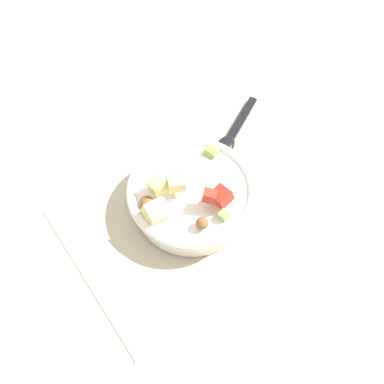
% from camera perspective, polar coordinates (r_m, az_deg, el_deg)
% --- Properties ---
extents(ground_plane, '(2.40, 2.40, 0.00)m').
position_cam_1_polar(ground_plane, '(0.75, 0.87, -2.09)').
color(ground_plane, silver).
extents(placemat, '(0.50, 0.34, 0.01)m').
position_cam_1_polar(placemat, '(0.74, 0.87, -1.97)').
color(placemat, '#BCB299').
rests_on(placemat, ground_plane).
extents(salad_bowl, '(0.24, 0.24, 0.10)m').
position_cam_1_polar(salad_bowl, '(0.71, -0.08, -0.39)').
color(salad_bowl, white).
rests_on(salad_bowl, placemat).
extents(serving_spoon, '(0.18, 0.11, 0.01)m').
position_cam_1_polar(serving_spoon, '(0.84, 6.05, 8.63)').
color(serving_spoon, black).
rests_on(serving_spoon, placemat).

